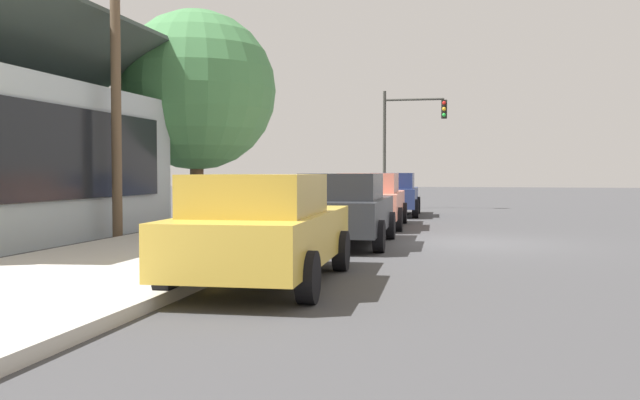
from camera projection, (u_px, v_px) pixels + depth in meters
name	position (u px, v px, depth m)	size (l,w,h in m)	color
ground_plane	(465.00, 243.00, 15.81)	(120.00, 120.00, 0.00)	#424244
sidewalk_curb	(232.00, 235.00, 16.99)	(60.00, 4.20, 0.16)	beige
car_mustard	(264.00, 228.00, 9.92)	(4.72, 2.16, 1.59)	gold
car_charcoal	(345.00, 208.00, 15.30)	(4.60, 2.09, 1.59)	#2D3035
car_coral	(370.00, 199.00, 20.30)	(4.87, 2.18, 1.59)	#EA8C75
car_navy	(393.00, 194.00, 25.71)	(4.41, 2.08, 1.59)	navy
shade_tree	(196.00, 91.00, 22.46)	(5.18, 5.18, 6.87)	brown
traffic_light_main	(408.00, 130.00, 30.33)	(0.37, 2.79, 5.20)	#383833
utility_pole_wooden	(116.00, 76.00, 16.51)	(1.80, 0.24, 7.50)	brown
fire_hydrant_red	(334.00, 207.00, 22.43)	(0.22, 0.22, 0.71)	red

